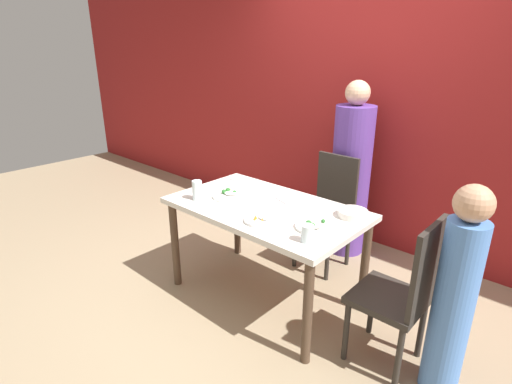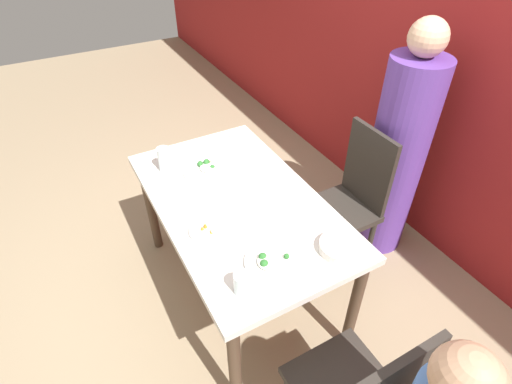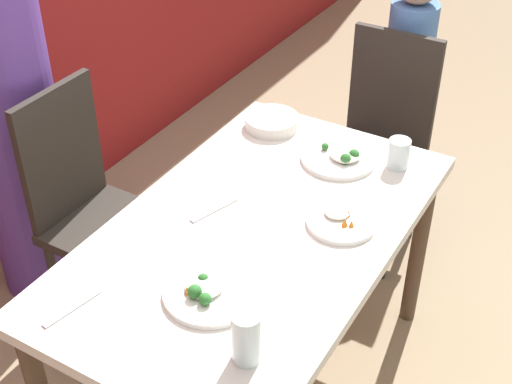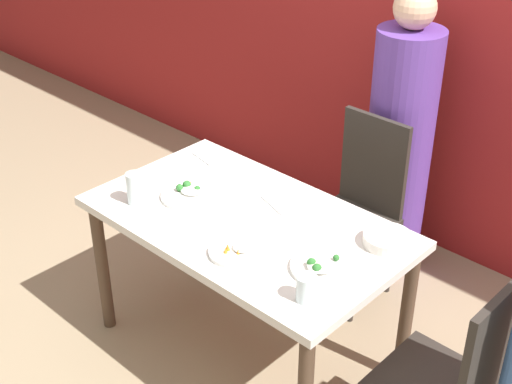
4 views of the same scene
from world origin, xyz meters
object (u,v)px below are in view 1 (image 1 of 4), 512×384
(chair_child_spot, at_px, (402,292))
(person_child, at_px, (454,298))
(glass_water_tall, at_px, (197,190))
(chair_adult_spot, at_px, (329,209))
(plate_rice_adult, at_px, (261,220))
(person_adult, at_px, (350,177))
(bowl_curry, at_px, (353,213))

(chair_child_spot, height_order, person_child, person_child)
(chair_child_spot, bearing_deg, glass_water_tall, -80.77)
(chair_adult_spot, relative_size, plate_rice_adult, 4.49)
(chair_adult_spot, bearing_deg, person_adult, 90.00)
(chair_adult_spot, relative_size, person_adult, 0.62)
(chair_adult_spot, distance_m, person_adult, 0.39)
(chair_adult_spot, bearing_deg, plate_rice_adult, -84.97)
(chair_child_spot, distance_m, bowl_curry, 0.61)
(person_child, xyz_separation_m, plate_rice_adult, (-1.16, -0.22, 0.17))
(chair_adult_spot, relative_size, chair_child_spot, 1.00)
(person_adult, relative_size, bowl_curry, 7.74)
(plate_rice_adult, relative_size, glass_water_tall, 1.47)
(chair_child_spot, distance_m, person_adult, 1.48)
(person_child, distance_m, plate_rice_adult, 1.19)
(bowl_curry, bearing_deg, plate_rice_adult, -130.50)
(chair_child_spot, relative_size, plate_rice_adult, 4.49)
(chair_adult_spot, bearing_deg, bowl_curry, -45.70)
(bowl_curry, distance_m, plate_rice_adult, 0.62)
(bowl_curry, bearing_deg, chair_adult_spot, 134.30)
(plate_rice_adult, xyz_separation_m, glass_water_tall, (-0.60, -0.03, 0.06))
(person_adult, bearing_deg, plate_rice_adult, -86.26)
(chair_child_spot, xyz_separation_m, person_child, (0.27, -0.00, 0.09))
(person_adult, relative_size, person_child, 1.28)
(chair_child_spot, bearing_deg, bowl_curry, -117.62)
(bowl_curry, bearing_deg, glass_water_tall, -153.71)
(glass_water_tall, bearing_deg, person_child, 7.85)
(chair_adult_spot, relative_size, person_child, 0.79)
(chair_adult_spot, bearing_deg, chair_child_spot, -37.75)
(person_child, relative_size, bowl_curry, 6.06)
(chair_adult_spot, bearing_deg, person_child, -31.29)
(plate_rice_adult, distance_m, glass_water_tall, 0.61)
(person_adult, height_order, person_child, person_adult)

